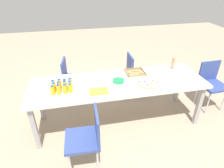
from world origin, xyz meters
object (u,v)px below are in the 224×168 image
Objects in this scene: chair_far_right at (136,71)px; fruit_pizza at (149,83)px; chair_end at (211,81)px; juice_bottle_9 at (59,84)px; chair_far_left at (72,77)px; juice_bottle_2 at (65,89)px; juice_bottle_0 at (53,90)px; juice_bottle_10 at (65,83)px; party_table at (118,85)px; plate_stack at (118,81)px; napkin_stack at (82,80)px; cardboard_tube at (173,63)px; juice_bottle_5 at (59,87)px; juice_bottle_1 at (59,90)px; juice_bottle_7 at (70,86)px; juice_bottle_4 at (54,87)px; paper_folder at (99,91)px; chair_near_left at (88,136)px; snack_tray at (135,73)px; juice_bottle_8 at (53,85)px; juice_bottle_11 at (70,83)px; juice_bottle_3 at (70,88)px.

chair_far_right is 2.36× the size of fruit_pizza.
juice_bottle_9 reaches higher than chair_end.
chair_far_left is 0.98m from juice_bottle_2.
juice_bottle_9 is (0.08, 0.15, 0.00)m from juice_bottle_0.
juice_bottle_0 reaches higher than juice_bottle_10.
plate_stack is (0.00, 0.00, 0.08)m from party_table.
napkin_stack is 1.52m from cardboard_tube.
juice_bottle_1 is at bearing -89.80° from juice_bottle_5.
cardboard_tube reaches higher than juice_bottle_7.
juice_bottle_4 reaches higher than chair_far_left.
juice_bottle_2 is 1.03× the size of juice_bottle_10.
juice_bottle_1 reaches higher than napkin_stack.
fruit_pizza is 0.75m from paper_folder.
juice_bottle_5 is 0.54× the size of paper_folder.
plate_stack is (0.85, 0.15, -0.05)m from juice_bottle_1.
fruit_pizza is (0.97, 0.61, 0.26)m from chair_near_left.
juice_bottle_2 is (0.08, 0.00, -0.00)m from juice_bottle_1.
cardboard_tube is (0.66, 0.03, 0.09)m from snack_tray.
fruit_pizza is (-0.11, -0.90, 0.26)m from chair_far_right.
juice_bottle_1 is 0.17m from juice_bottle_8.
chair_end is 4.85× the size of plate_stack.
juice_bottle_4 reaches higher than party_table.
juice_bottle_0 is (-0.93, -0.15, 0.12)m from party_table.
chair_far_left is 4.17× the size of cardboard_tube.
juice_bottle_7 is (-0.70, -0.07, 0.13)m from party_table.
juice_bottle_11 reaches higher than juice_bottle_8.
juice_bottle_8 is 1.27m from snack_tray.
juice_bottle_3 is 0.35m from napkin_stack.
chair_near_left is 0.85m from juice_bottle_10.
juice_bottle_7 is 0.30m from napkin_stack.
snack_tray is at bearing 31.82° from plate_stack.
snack_tray is at bearing -39.82° from chair_near_left.
snack_tray is (-0.09, 0.35, -0.00)m from fruit_pizza.
party_table is 0.08m from plate_stack.
juice_bottle_9 is (-0.14, 0.08, 0.00)m from juice_bottle_7.
chair_near_left is 1.17m from fruit_pizza.
chair_far_right is 1.55m from juice_bottle_3.
snack_tray is at bearing 105.03° from fruit_pizza.
paper_folder is (-0.65, -0.41, -0.01)m from snack_tray.
juice_bottle_4 is 0.22m from juice_bottle_7.
juice_bottle_3 is at bearing -91.06° from juice_bottle_11.
chair_end is 0.81m from cardboard_tube.
party_table is 17.97× the size of juice_bottle_9.
juice_bottle_0 is at bearing -96.86° from juice_bottle_4.
juice_bottle_3 is 0.94× the size of juice_bottle_11.
fruit_pizza is at bearing 0.48° from juice_bottle_0.
juice_bottle_7 reaches higher than juice_bottle_2.
juice_bottle_3 is 1.02× the size of juice_bottle_10.
juice_bottle_10 is at bearing -58.79° from chair_far_right.
chair_far_left reaches higher than paper_folder.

